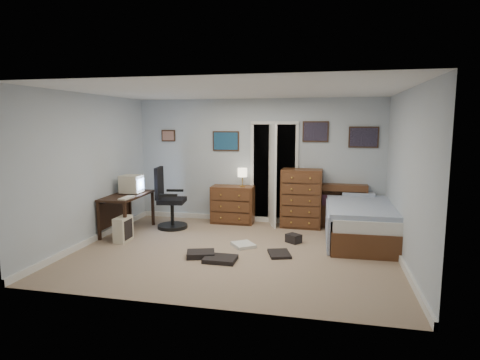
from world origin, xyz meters
name	(u,v)px	position (x,y,z in m)	size (l,w,h in m)	color
floor	(235,252)	(0.00, 0.00, -0.01)	(5.00, 4.00, 0.02)	gray
computer_desk	(123,203)	(-2.28, 0.67, 0.55)	(0.59, 1.24, 0.71)	black
crt_monitor	(132,184)	(-2.18, 0.82, 0.88)	(0.37, 0.35, 0.34)	beige
keyboard	(127,198)	(-2.02, 0.32, 0.72)	(0.14, 0.38, 0.02)	beige
pc_tower	(123,229)	(-2.00, 0.12, 0.21)	(0.20, 0.40, 0.43)	beige
office_chair	(169,205)	(-1.57, 1.10, 0.46)	(0.65, 0.65, 1.18)	black
media_stack	(155,196)	(-2.32, 2.16, 0.41)	(0.16, 0.16, 0.82)	maroon
low_dresser	(233,204)	(-0.46, 1.77, 0.38)	(0.85, 0.42, 0.75)	#59311C
table_lamp	(242,173)	(-0.26, 1.77, 1.02)	(0.19, 0.19, 0.37)	gold
doorway	(276,172)	(0.35, 2.27, 1.00)	(0.96, 1.12, 2.05)	black
tall_dresser	(301,198)	(0.92, 1.75, 0.57)	(0.77, 0.45, 1.13)	#59311C
headboard_bookcase	(342,205)	(1.69, 1.86, 0.45)	(0.94, 0.25, 0.85)	#59311C
bed	(360,221)	(1.98, 1.10, 0.34)	(1.21, 2.19, 0.71)	#59311C
wall_posters	(286,137)	(0.57, 1.98, 1.75)	(4.38, 0.04, 0.60)	#331E11
floor_clutter	(240,251)	(0.10, -0.10, 0.04)	(1.71, 1.49, 0.15)	black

